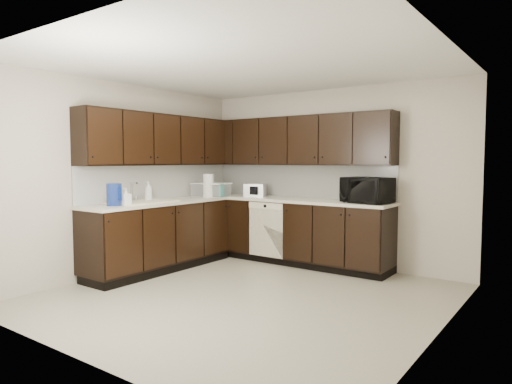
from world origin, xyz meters
The scene contains 20 objects.
floor centered at (0.00, 0.00, 0.00)m, with size 4.00×4.00×0.00m, color #9F9983.
ceiling centered at (0.00, 0.00, 2.50)m, with size 4.00×4.00×0.00m, color white.
wall_back centered at (0.00, 2.00, 1.25)m, with size 4.00×0.02×2.50m, color #B8AE9D.
wall_left centered at (-2.00, 0.00, 1.25)m, with size 0.02×4.00×2.50m, color #B8AE9D.
wall_right centered at (2.00, 0.00, 1.25)m, with size 0.02×4.00×2.50m, color #B8AE9D.
wall_front centered at (0.00, -2.00, 1.25)m, with size 4.00×0.02×2.50m, color #B8AE9D.
lower_cabinets centered at (-1.01, 1.11, 0.41)m, with size 3.00×2.80×0.90m.
countertop centered at (-1.01, 1.11, 0.92)m, with size 3.03×2.83×0.04m.
backsplash centered at (-1.22, 1.32, 1.18)m, with size 3.00×2.80×0.48m.
upper_cabinets centered at (-1.10, 1.20, 1.77)m, with size 3.00×2.80×0.70m.
dishwasher centered at (-0.70, 1.41, 0.55)m, with size 0.58×0.04×0.78m.
sink centered at (-1.68, -0.01, 0.88)m, with size 0.54×0.82×0.42m.
microwave centered at (0.70, 1.66, 1.10)m, with size 0.59×0.40×0.33m, color black.
soap_bottle_a centered at (-1.53, -0.37, 1.05)m, with size 0.10×0.10×0.22m, color gray.
soap_bottle_b centered at (-1.80, 0.21, 1.07)m, with size 0.10×0.10×0.27m, color gray.
toaster_oven centered at (-1.10, 1.70, 1.04)m, with size 0.31×0.23×0.19m, color silver.
storage_bin centered at (-1.68, 1.35, 1.04)m, with size 0.50×0.37×0.20m, color white.
blue_pitcher centered at (-1.64, -0.47, 1.08)m, with size 0.18×0.18×0.27m, color navy.
teal_tumbler centered at (-1.48, 1.35, 1.04)m, with size 0.09×0.09×0.20m, color #0C8476.
paper_towel_roll centered at (-1.61, 1.20, 1.11)m, with size 0.15×0.15×0.34m, color silver.
Camera 1 is at (2.96, -3.91, 1.49)m, focal length 32.00 mm.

